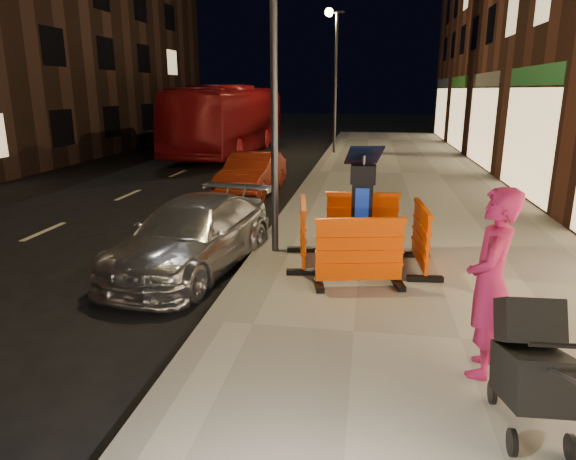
% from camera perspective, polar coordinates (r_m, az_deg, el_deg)
% --- Properties ---
extents(ground_plane, '(120.00, 120.00, 0.00)m').
position_cam_1_polar(ground_plane, '(6.67, -8.32, -11.15)').
color(ground_plane, black).
rests_on(ground_plane, ground).
extents(sidewalk, '(6.00, 60.00, 0.15)m').
position_cam_1_polar(sidewalk, '(6.47, 18.58, -11.96)').
color(sidewalk, gray).
rests_on(sidewalk, ground).
extents(kerb, '(0.30, 60.00, 0.15)m').
position_cam_1_polar(kerb, '(6.63, -8.34, -10.57)').
color(kerb, slate).
rests_on(kerb, ground).
extents(parking_kiosk, '(0.65, 0.65, 1.86)m').
position_cam_1_polar(parking_kiosk, '(8.33, 8.21, 2.17)').
color(parking_kiosk, black).
rests_on(parking_kiosk, sidewalk).
extents(barrier_front, '(1.41, 0.80, 1.04)m').
position_cam_1_polar(barrier_front, '(7.52, 7.95, -2.51)').
color(barrier_front, '#F64900').
rests_on(barrier_front, sidewalk).
extents(barrier_back, '(1.36, 0.62, 1.04)m').
position_cam_1_polar(barrier_back, '(9.35, 8.22, 1.03)').
color(barrier_back, '#F64900').
rests_on(barrier_back, sidewalk).
extents(barrier_kerbside, '(0.74, 1.40, 1.04)m').
position_cam_1_polar(barrier_kerbside, '(8.49, 1.68, -0.28)').
color(barrier_kerbside, '#F64900').
rests_on(barrier_kerbside, sidewalk).
extents(barrier_bldgside, '(0.65, 1.37, 1.04)m').
position_cam_1_polar(barrier_bldgside, '(8.48, 14.53, -0.81)').
color(barrier_bldgside, '#F64900').
rests_on(barrier_bldgside, sidewalk).
extents(car_silver, '(2.26, 4.26, 1.18)m').
position_cam_1_polar(car_silver, '(8.93, -10.37, -4.24)').
color(car_silver, silver).
rests_on(car_silver, ground).
extents(car_red, '(1.45, 3.67, 1.19)m').
position_cam_1_polar(car_red, '(15.08, -3.95, 4.03)').
color(car_red, maroon).
rests_on(car_red, ground).
extents(bus_doubledecker, '(2.94, 11.34, 3.14)m').
position_cam_1_polar(bus_doubledecker, '(25.07, -6.34, 8.51)').
color(bus_doubledecker, maroon).
rests_on(bus_doubledecker, ground).
extents(man, '(0.65, 0.81, 1.93)m').
position_cam_1_polar(man, '(5.46, 21.55, -5.53)').
color(man, '#A91A4B').
rests_on(man, sidewalk).
extents(stroller, '(0.60, 0.90, 1.09)m').
position_cam_1_polar(stroller, '(4.88, 25.64, -13.90)').
color(stroller, black).
rests_on(stroller, sidewalk).
extents(street_lamp_mid, '(0.12, 0.12, 6.00)m').
position_cam_1_polar(street_lamp_mid, '(8.83, -1.57, 16.61)').
color(street_lamp_mid, '#3F3F44').
rests_on(street_lamp_mid, sidewalk).
extents(street_lamp_far, '(0.12, 0.12, 6.00)m').
position_cam_1_polar(street_lamp_far, '(23.73, 5.30, 15.77)').
color(street_lamp_far, '#3F3F44').
rests_on(street_lamp_far, sidewalk).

